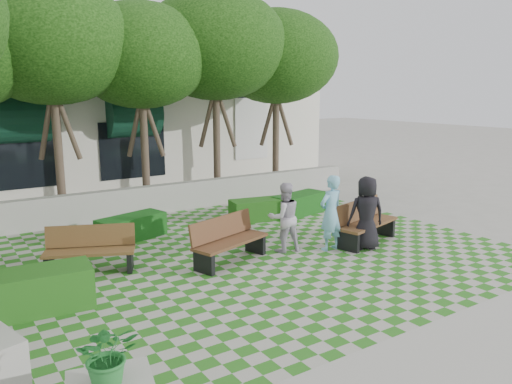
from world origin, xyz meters
TOP-DOWN VIEW (x-y plane):
  - ground at (0.00, 0.00)m, footprint 90.00×90.00m
  - lawn at (0.00, 1.00)m, footprint 12.00×12.00m
  - sidewalk_south at (0.00, -4.70)m, footprint 16.00×2.00m
  - retaining_wall at (0.00, 6.20)m, footprint 15.00×0.36m
  - bench_east at (3.03, 0.22)m, footprint 2.17×1.18m
  - bench_mid at (-0.68, 0.86)m, footprint 2.10×1.24m
  - bench_west at (-3.49, 1.99)m, footprint 1.98×1.34m
  - hedge_east at (3.49, 3.51)m, footprint 2.00×1.14m
  - hedge_midright at (2.07, 3.63)m, footprint 1.93×1.05m
  - hedge_midleft at (-1.91, 3.83)m, footprint 1.94×1.19m
  - hedge_west at (-4.99, 0.51)m, footprint 2.23×1.06m
  - person_blue at (1.86, 0.25)m, footprint 0.72×0.50m
  - person_dark at (2.63, -0.19)m, footprint 1.06×0.90m
  - person_white at (0.85, 0.79)m, footprint 0.95×0.82m
  - tree_row at (-1.86, 5.95)m, footprint 17.70×13.40m
  - building at (0.93, 14.08)m, footprint 18.00×8.92m

SIDE VIEW (x-z plane):
  - ground at x=0.00m, z-range 0.00..0.00m
  - sidewalk_south at x=0.00m, z-range 0.00..0.01m
  - lawn at x=0.00m, z-range 0.01..0.01m
  - hedge_midleft at x=-1.91m, z-range 0.00..0.63m
  - hedge_midright at x=2.07m, z-range 0.00..0.64m
  - hedge_east at x=3.49m, z-range 0.00..0.66m
  - hedge_west at x=-4.99m, z-range 0.00..0.76m
  - retaining_wall at x=0.00m, z-range 0.00..0.90m
  - bench_west at x=-3.49m, z-range -0.02..0.98m
  - bench_mid at x=-0.68m, z-range -0.02..1.03m
  - bench_east at x=3.03m, z-range -0.02..1.06m
  - person_white at x=0.85m, z-range 0.00..1.71m
  - person_dark at x=2.63m, z-range 0.00..1.83m
  - person_blue at x=1.86m, z-range 0.00..1.87m
  - building at x=0.93m, z-range -0.06..5.09m
  - tree_row at x=-1.86m, z-range 1.47..8.88m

